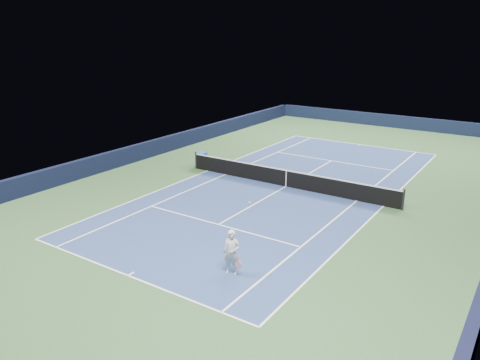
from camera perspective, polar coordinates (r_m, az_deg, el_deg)
The scene contains 18 objects.
ground at distance 26.23m, azimuth 5.62°, elevation -0.80°, with size 40.00×40.00×0.00m, color #2D4F2B.
wall_far at distance 44.10m, azimuth 18.01°, elevation 6.84°, with size 22.00×0.35×1.10m, color #101832.
wall_left at distance 32.34m, azimuth -11.52°, elevation 3.56°, with size 0.35×40.00×1.10m, color black.
court_surface at distance 26.23m, azimuth 5.62°, elevation -0.79°, with size 10.97×23.77×0.01m, color navy.
baseline_far at distance 36.77m, azimuth 14.44°, elevation 4.21°, with size 10.97×0.08×0.00m, color white.
baseline_near at distance 17.49m, azimuth -13.51°, elevation -11.25°, with size 10.97×0.08×0.00m, color white.
sideline_doubles_right at distance 24.32m, azimuth 17.09°, elevation -3.05°, with size 0.08×23.77×0.00m, color white.
sideline_doubles_left at distance 29.06m, azimuth -3.95°, elevation 1.14°, with size 0.08×23.77×0.00m, color white.
sideline_singles_right at distance 24.69m, azimuth 14.07°, elevation -2.46°, with size 0.08×23.77×0.00m, color white.
sideline_singles_left at distance 28.28m, azimuth -1.74°, elevation 0.70°, with size 0.08×23.77×0.00m, color white.
service_line_far at distance 31.79m, azimuth 11.09°, elevation 2.32°, with size 8.23×0.08×0.00m, color white.
service_line_near at distance 21.14m, azimuth -2.65°, elevation -5.44°, with size 8.23×0.08×0.00m, color white.
center_service_line at distance 26.22m, azimuth 5.62°, elevation -0.78°, with size 0.08×12.80×0.00m, color white.
center_mark_far at distance 36.63m, azimuth 14.36°, elevation 4.16°, with size 0.08×0.30×0.00m, color white.
center_mark_near at distance 17.58m, azimuth -13.15°, elevation -11.07°, with size 0.08×0.30×0.00m, color white.
tennis_net at distance 26.07m, azimuth 5.66°, elevation 0.25°, with size 12.90×0.10×1.07m.
sponsor_cube at distance 29.88m, azimuth -4.72°, elevation 2.51°, with size 0.64×0.59×0.93m.
tennis_player at distance 16.79m, azimuth -1.01°, elevation -8.81°, with size 0.82×1.32×2.47m.
Camera 1 is at (11.53, -22.00, 8.40)m, focal length 35.00 mm.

